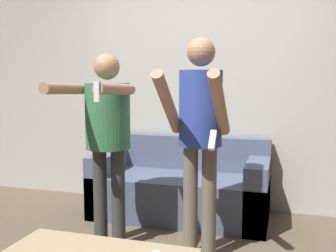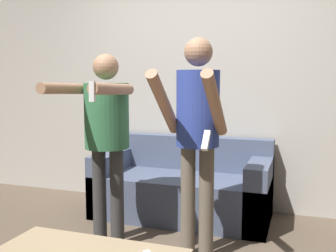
{
  "view_description": "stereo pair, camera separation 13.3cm",
  "coord_description": "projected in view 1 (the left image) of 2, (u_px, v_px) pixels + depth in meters",
  "views": [
    {
      "loc": [
        0.88,
        -2.43,
        1.34
      ],
      "look_at": [
        -0.08,
        0.77,
        0.94
      ],
      "focal_mm": 42.0,
      "sensor_mm": 36.0,
      "label": 1
    },
    {
      "loc": [
        1.01,
        -2.39,
        1.34
      ],
      "look_at": [
        -0.08,
        0.77,
        0.94
      ],
      "focal_mm": 42.0,
      "sensor_mm": 36.0,
      "label": 2
    }
  ],
  "objects": [
    {
      "name": "wall_back",
      "position": [
        199.0,
        79.0,
        4.11
      ],
      "size": [
        6.4,
        0.06,
        2.7
      ],
      "color": "#B7B2A8",
      "rests_on": "ground_plane"
    },
    {
      "name": "person_standing_left",
      "position": [
        107.0,
        127.0,
        3.06
      ],
      "size": [
        0.47,
        0.74,
        1.54
      ],
      "color": "#383838",
      "rests_on": "ground_plane"
    },
    {
      "name": "couch",
      "position": [
        181.0,
        188.0,
        3.87
      ],
      "size": [
        1.68,
        0.76,
        0.76
      ],
      "color": "#4C5670",
      "rests_on": "ground_plane"
    },
    {
      "name": "person_standing_right",
      "position": [
        200.0,
        125.0,
        2.84
      ],
      "size": [
        0.43,
        0.68,
        1.64
      ],
      "color": "#6B6051",
      "rests_on": "ground_plane"
    }
  ]
}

